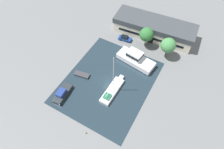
# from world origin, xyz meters

# --- Properties ---
(ground_plane) EXTENTS (440.00, 440.00, 0.00)m
(ground_plane) POSITION_xyz_m (0.00, 0.00, 0.00)
(ground_plane) COLOR slate
(water_canal) EXTENTS (22.69, 27.85, 0.01)m
(water_canal) POSITION_xyz_m (0.00, 0.00, 0.00)
(water_canal) COLOR #1E2D38
(water_canal) RESTS_ON ground
(warehouse_building) EXTENTS (26.57, 10.52, 5.38)m
(warehouse_building) POSITION_xyz_m (3.41, 23.92, 2.72)
(warehouse_building) COLOR beige
(warehouse_building) RESTS_ON ground
(quay_tree_near_building) EXTENTS (4.26, 4.26, 6.91)m
(quay_tree_near_building) POSITION_xyz_m (3.12, 17.79, 4.77)
(quay_tree_near_building) COLOR brown
(quay_tree_near_building) RESTS_ON ground
(quay_tree_by_water) EXTENTS (4.40, 4.40, 7.01)m
(quay_tree_by_water) POSITION_xyz_m (10.36, 16.65, 4.80)
(quay_tree_by_water) COLOR brown
(quay_tree_by_water) RESTS_ON ground
(parked_car) EXTENTS (4.37, 2.28, 1.61)m
(parked_car) POSITION_xyz_m (-3.58, 16.98, 0.80)
(parked_car) COLOR navy
(parked_car) RESTS_ON ground
(sailboat_moored) EXTENTS (2.86, 10.06, 13.29)m
(sailboat_moored) POSITION_xyz_m (2.49, -2.12, 0.62)
(sailboat_moored) COLOR silver
(sailboat_moored) RESTS_ON water_canal
(motor_cruiser) EXTENTS (11.90, 5.81, 4.06)m
(motor_cruiser) POSITION_xyz_m (3.41, 10.11, 1.47)
(motor_cruiser) COLOR white
(motor_cruiser) RESTS_ON water_canal
(small_dinghy) EXTENTS (4.63, 2.30, 0.58)m
(small_dinghy) POSITION_xyz_m (-7.71, -1.73, 0.30)
(small_dinghy) COLOR #23282D
(small_dinghy) RESTS_ON water_canal
(cabin_boat) EXTENTS (3.02, 6.50, 2.18)m
(cabin_boat) POSITION_xyz_m (-8.46, -9.63, 0.80)
(cabin_boat) COLOR #23282D
(cabin_boat) RESTS_ON water_canal
(mooring_bollard) EXTENTS (0.31, 0.31, 0.60)m
(mooring_bollard) POSITION_xyz_m (2.67, -15.25, 0.31)
(mooring_bollard) COLOR olive
(mooring_bollard) RESTS_ON ground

